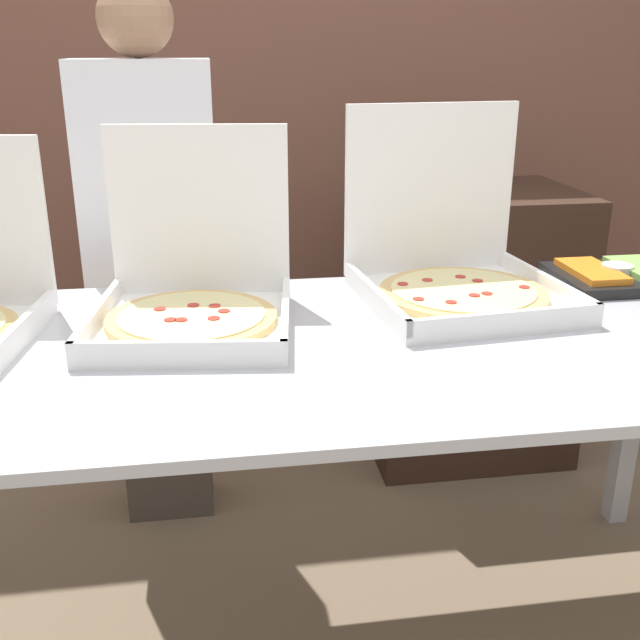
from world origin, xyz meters
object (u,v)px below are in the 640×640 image
pizza_box_far_right (194,291)px  soda_can_silver (494,167)px  soda_bottle (446,155)px  person_guest_cap (154,259)px  pizza_box_far_left (454,266)px  veggie_tray (616,276)px  soda_can_colored (406,183)px

pizza_box_far_right → soda_can_silver: 1.49m
soda_bottle → person_guest_cap: 1.08m
pizza_box_far_left → person_guest_cap: bearing=143.5°
veggie_tray → person_guest_cap: person_guest_cap is taller
veggie_tray → soda_can_colored: soda_can_colored is taller
pizza_box_far_left → veggie_tray: (0.49, 0.05, -0.06)m
veggie_tray → soda_can_colored: size_ratio=2.70×
soda_bottle → person_guest_cap: (-1.01, -0.27, -0.26)m
person_guest_cap → soda_bottle: bearing=-165.1°
pizza_box_far_left → veggie_tray: pizza_box_far_left is taller
veggie_tray → soda_can_silver: soda_can_silver is taller
pizza_box_far_left → soda_can_silver: pizza_box_far_left is taller
pizza_box_far_left → soda_can_colored: size_ratio=4.43×
veggie_tray → soda_can_colored: bearing=129.7°
soda_bottle → soda_can_colored: 0.24m
soda_can_silver → soda_can_colored: size_ratio=1.00×
pizza_box_far_left → person_guest_cap: 0.94m
soda_can_silver → soda_can_colored: bearing=-145.7°
pizza_box_far_left → soda_can_silver: 0.99m
pizza_box_far_left → soda_bottle: size_ratio=1.84×
soda_can_colored → person_guest_cap: size_ratio=0.07×
soda_bottle → soda_can_silver: soda_bottle is taller
pizza_box_far_right → person_guest_cap: 0.60m
soda_bottle → soda_can_colored: size_ratio=2.41×
soda_can_silver → person_guest_cap: (-1.24, -0.40, -0.20)m
soda_can_colored → person_guest_cap: (-0.83, -0.12, -0.20)m
pizza_box_far_left → veggie_tray: 0.50m
pizza_box_far_right → veggie_tray: (1.16, 0.14, -0.06)m
pizza_box_far_left → person_guest_cap: size_ratio=0.32×
pizza_box_far_right → veggie_tray: 1.17m
pizza_box_far_right → soda_can_colored: (0.70, 0.70, 0.12)m
pizza_box_far_left → person_guest_cap: (-0.80, 0.49, -0.08)m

